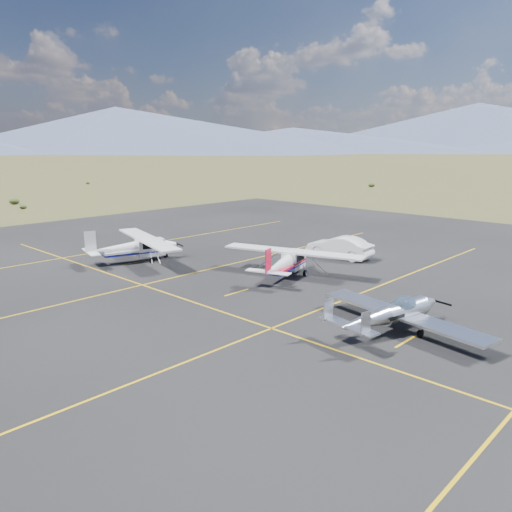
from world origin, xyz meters
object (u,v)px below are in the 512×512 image
aircraft_low_wing (394,313)px  aircraft_plain (134,247)px  aircraft_cessna (287,261)px  sedan (340,247)px

aircraft_low_wing → aircraft_plain: size_ratio=0.89×
aircraft_cessna → aircraft_plain: bearing=94.4°
aircraft_cessna → aircraft_low_wing: bearing=-130.1°
aircraft_plain → sedan: (11.85, -10.38, -0.31)m
aircraft_plain → aircraft_cessna: bearing=-52.4°
aircraft_low_wing → aircraft_cessna: bearing=77.9°
aircraft_cessna → aircraft_plain: size_ratio=0.95×
sedan → aircraft_low_wing: bearing=37.5°
aircraft_plain → sedan: size_ratio=2.01×
aircraft_plain → aircraft_low_wing: bearing=-73.4°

